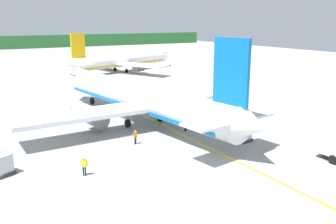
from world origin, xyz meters
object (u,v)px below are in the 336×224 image
object	(u,v)px
cargo_container_mid	(1,165)
cargo_container_far	(242,124)
cargo_container_near	(242,133)
crew_supervisor	(135,136)
airliner_mid_apron	(123,60)
airliner_foreground	(140,98)
crew_loader_right	(186,123)
crew_loader_left	(72,112)
crew_marshaller	(84,165)

from	to	relation	value
cargo_container_mid	cargo_container_far	size ratio (longest dim) A/B	0.99
cargo_container_near	crew_supervisor	bearing A→B (deg)	155.07
airliner_mid_apron	cargo_container_near	xyz separation A→B (m)	(-11.60, -60.82, -2.04)
airliner_foreground	crew_loader_right	world-z (taller)	airliner_foreground
cargo_container_near	cargo_container_far	size ratio (longest dim) A/B	0.86
cargo_container_near	cargo_container_mid	bearing A→B (deg)	171.89
airliner_mid_apron	crew_loader_right	world-z (taller)	airliner_mid_apron
airliner_foreground	crew_loader_left	distance (m)	10.29
airliner_mid_apron	crew_loader_right	distance (m)	56.44
crew_marshaller	airliner_foreground	bearing A→B (deg)	47.71
cargo_container_near	crew_supervisor	world-z (taller)	cargo_container_near
airliner_mid_apron	cargo_container_mid	world-z (taller)	airliner_mid_apron
cargo_container_mid	crew_supervisor	distance (m)	14.07
cargo_container_mid	cargo_container_far	world-z (taller)	cargo_container_far
crew_marshaller	airliner_mid_apron	bearing A→B (deg)	63.68
crew_marshaller	crew_loader_left	xyz separation A→B (m)	(4.57, 19.90, 0.02)
crew_loader_right	crew_supervisor	distance (m)	7.67
airliner_foreground	cargo_container_far	bearing A→B (deg)	-48.52
cargo_container_far	crew_supervisor	size ratio (longest dim) A/B	1.46
airliner_foreground	crew_loader_right	size ratio (longest dim) A/B	24.16
airliner_mid_apron	cargo_container_far	size ratio (longest dim) A/B	15.24
crew_marshaller	crew_loader_left	size ratio (longest dim) A/B	0.98
cargo_container_near	crew_loader_right	xyz separation A→B (m)	(-3.49, 6.48, 0.06)
cargo_container_near	crew_loader_left	distance (m)	24.10
cargo_container_near	cargo_container_mid	world-z (taller)	cargo_container_mid
cargo_container_near	crew_supervisor	distance (m)	12.18
crew_supervisor	crew_loader_right	bearing A→B (deg)	10.10
cargo_container_far	crew_marshaller	size ratio (longest dim) A/B	1.35
airliner_foreground	cargo_container_mid	xyz separation A→B (m)	(-18.39, -9.29, -2.42)
cargo_container_far	crew_loader_right	bearing A→B (deg)	147.11
crew_loader_left	crew_supervisor	world-z (taller)	crew_loader_left
airliner_foreground	airliner_mid_apron	xyz separation A→B (m)	(18.23, 47.96, -0.39)
airliner_foreground	crew_supervisor	xyz separation A→B (m)	(-4.41, -7.72, -2.45)
crew_marshaller	crew_supervisor	xyz separation A→B (m)	(7.62, 5.50, -0.09)
cargo_container_mid	crew_marshaller	distance (m)	7.48
crew_loader_left	crew_loader_right	bearing A→B (deg)	-50.93
cargo_container_far	crew_supervisor	xyz separation A→B (m)	(-13.38, 2.43, -0.06)
airliner_mid_apron	crew_loader_right	size ratio (longest dim) A/B	20.72
cargo_container_far	crew_loader_right	distance (m)	6.95
cargo_container_mid	crew_supervisor	xyz separation A→B (m)	(13.98, 1.57, -0.03)
crew_marshaller	crew_loader_left	world-z (taller)	crew_loader_left
airliner_foreground	cargo_container_near	distance (m)	14.67
cargo_container_mid	crew_loader_right	xyz separation A→B (m)	(21.53, 2.91, 0.05)
crew_supervisor	crew_marshaller	bearing A→B (deg)	-144.20
cargo_container_mid	crew_marshaller	bearing A→B (deg)	-31.70
airliner_mid_apron	cargo_container_mid	distance (m)	68.00
cargo_container_near	cargo_container_mid	size ratio (longest dim) A/B	0.87
cargo_container_near	crew_loader_right	distance (m)	7.36
airliner_foreground	cargo_container_mid	world-z (taller)	airliner_foreground
airliner_foreground	crew_supervisor	size ratio (longest dim) A/B	25.94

